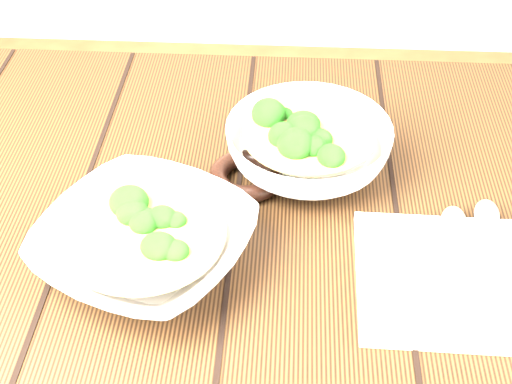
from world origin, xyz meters
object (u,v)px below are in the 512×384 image
object	(u,v)px
soup_bowl_front	(145,243)
napkin	(462,280)
soup_bowl_back	(308,146)
table	(251,291)
trivet	(246,176)

from	to	relation	value
soup_bowl_front	napkin	distance (m)	0.36
soup_bowl_back	table	bearing A→B (deg)	-120.36
soup_bowl_front	napkin	bearing A→B (deg)	-2.22
soup_bowl_back	trivet	distance (m)	0.09
soup_bowl_front	trivet	bearing A→B (deg)	54.31
table	soup_bowl_front	xyz separation A→B (m)	(-0.12, -0.07, 0.15)
table	soup_bowl_back	world-z (taller)	soup_bowl_back
soup_bowl_front	trivet	xyz separation A→B (m)	(0.10, 0.15, -0.02)
soup_bowl_front	napkin	size ratio (longest dim) A/B	1.31
soup_bowl_front	soup_bowl_back	distance (m)	0.26
trivet	napkin	world-z (taller)	trivet
trivet	napkin	xyz separation A→B (m)	(0.25, -0.16, -0.01)
table	soup_bowl_front	world-z (taller)	soup_bowl_front
soup_bowl_back	napkin	xyz separation A→B (m)	(0.17, -0.19, -0.03)
soup_bowl_front	table	bearing A→B (deg)	29.50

